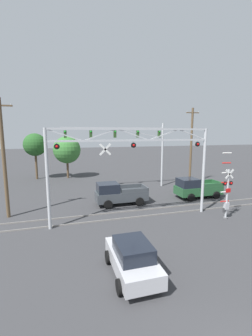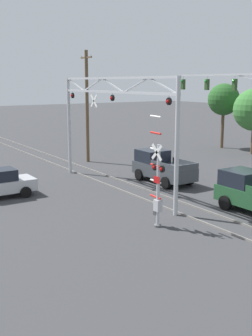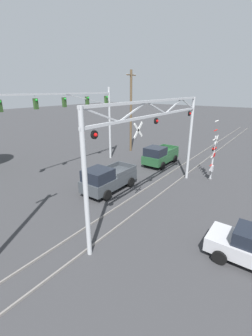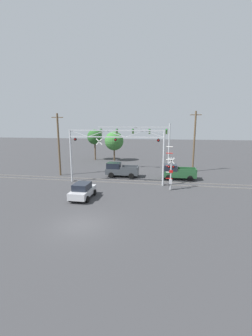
{
  "view_description": "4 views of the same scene",
  "coord_description": "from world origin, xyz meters",
  "px_view_note": "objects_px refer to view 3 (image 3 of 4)",
  "views": [
    {
      "loc": [
        -5.27,
        -3.18,
        6.78
      ],
      "look_at": [
        -0.67,
        12.55,
        4.18
      ],
      "focal_mm": 24.0,
      "sensor_mm": 36.0,
      "label": 1
    },
    {
      "loc": [
        22.34,
        -0.8,
        6.8
      ],
      "look_at": [
        1.06,
        13.15,
        1.58
      ],
      "focal_mm": 45.0,
      "sensor_mm": 36.0,
      "label": 2
    },
    {
      "loc": [
        -12.48,
        6.03,
        7.71
      ],
      "look_at": [
        0.08,
        15.22,
        2.21
      ],
      "focal_mm": 24.0,
      "sensor_mm": 36.0,
      "label": 3
    },
    {
      "loc": [
        6.3,
        -15.65,
        7.91
      ],
      "look_at": [
        1.6,
        11.56,
        2.42
      ],
      "focal_mm": 24.0,
      "sensor_mm": 36.0,
      "label": 4
    }
  ],
  "objects_px": {
    "crossing_signal_mast": "(213,158)",
    "pickup_truck_lead": "(107,179)",
    "crossing_gantry": "(155,135)",
    "traffic_signal_span": "(87,111)",
    "pickup_truck_following": "(160,155)",
    "utility_pole_right": "(131,111)"
  },
  "relations": [
    {
      "from": "crossing_signal_mast",
      "to": "pickup_truck_lead",
      "type": "distance_m",
      "value": 9.41
    },
    {
      "from": "crossing_signal_mast",
      "to": "pickup_truck_following",
      "type": "distance_m",
      "value": 5.9
    },
    {
      "from": "utility_pole_right",
      "to": "pickup_truck_lead",
      "type": "bearing_deg",
      "value": -153.46
    },
    {
      "from": "crossing_gantry",
      "to": "crossing_signal_mast",
      "type": "bearing_deg",
      "value": -14.76
    },
    {
      "from": "pickup_truck_lead",
      "to": "utility_pole_right",
      "type": "height_order",
      "value": "utility_pole_right"
    },
    {
      "from": "crossing_gantry",
      "to": "pickup_truck_lead",
      "type": "distance_m",
      "value": 5.61
    },
    {
      "from": "crossing_signal_mast",
      "to": "pickup_truck_lead",
      "type": "relative_size",
      "value": 1.09
    },
    {
      "from": "crossing_gantry",
      "to": "traffic_signal_span",
      "type": "relative_size",
      "value": 1.03
    },
    {
      "from": "traffic_signal_span",
      "to": "pickup_truck_following",
      "type": "relative_size",
      "value": 2.59
    },
    {
      "from": "traffic_signal_span",
      "to": "pickup_truck_following",
      "type": "height_order",
      "value": "traffic_signal_span"
    },
    {
      "from": "pickup_truck_following",
      "to": "crossing_signal_mast",
      "type": "bearing_deg",
      "value": -100.61
    },
    {
      "from": "traffic_signal_span",
      "to": "pickup_truck_lead",
      "type": "xyz_separation_m",
      "value": [
        -3.75,
        -5.7,
        -4.63
      ]
    },
    {
      "from": "pickup_truck_lead",
      "to": "pickup_truck_following",
      "type": "distance_m",
      "value": 8.35
    },
    {
      "from": "crossing_signal_mast",
      "to": "pickup_truck_following",
      "type": "xyz_separation_m",
      "value": [
        1.07,
        5.72,
        -0.96
      ]
    },
    {
      "from": "traffic_signal_span",
      "to": "crossing_gantry",
      "type": "bearing_deg",
      "value": -110.24
    },
    {
      "from": "pickup_truck_following",
      "to": "pickup_truck_lead",
      "type": "bearing_deg",
      "value": 178.79
    },
    {
      "from": "crossing_signal_mast",
      "to": "pickup_truck_following",
      "type": "relative_size",
      "value": 1.11
    },
    {
      "from": "pickup_truck_lead",
      "to": "pickup_truck_following",
      "type": "xyz_separation_m",
      "value": [
        8.35,
        -0.18,
        -0.0
      ]
    },
    {
      "from": "crossing_signal_mast",
      "to": "pickup_truck_lead",
      "type": "bearing_deg",
      "value": 140.95
    },
    {
      "from": "traffic_signal_span",
      "to": "pickup_truck_following",
      "type": "bearing_deg",
      "value": -51.94
    },
    {
      "from": "crossing_signal_mast",
      "to": "utility_pole_right",
      "type": "relative_size",
      "value": 0.54
    },
    {
      "from": "crossing_gantry",
      "to": "crossing_signal_mast",
      "type": "height_order",
      "value": "crossing_gantry"
    }
  ]
}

